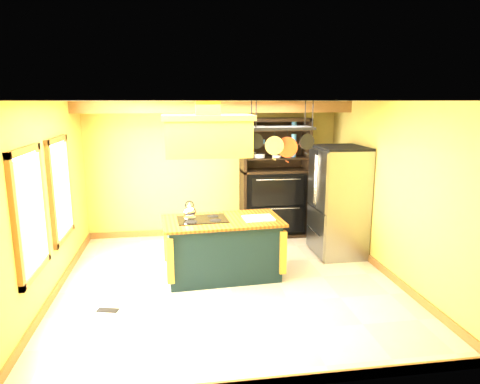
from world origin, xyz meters
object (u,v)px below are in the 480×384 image
object	(u,v)px
kitchen_island	(222,247)
refrigerator	(338,203)
pot_rack	(281,134)
hutch	(274,191)
range_hood	(208,134)

from	to	relation	value
kitchen_island	refrigerator	size ratio (longest dim) A/B	0.99
pot_rack	hutch	distance (m)	2.38
kitchen_island	hutch	distance (m)	2.38
kitchen_island	pot_rack	bearing A→B (deg)	-3.58
kitchen_island	range_hood	world-z (taller)	range_hood
kitchen_island	range_hood	xyz separation A→B (m)	(-0.20, -0.00, 1.76)
range_hood	kitchen_island	bearing A→B (deg)	0.18
hutch	refrigerator	bearing A→B (deg)	-55.15
hutch	pot_rack	bearing A→B (deg)	-100.38
range_hood	refrigerator	world-z (taller)	range_hood
range_hood	pot_rack	bearing A→B (deg)	0.14
kitchen_island	range_hood	bearing A→B (deg)	176.47
pot_rack	hutch	bearing A→B (deg)	79.62
pot_rack	hutch	xyz separation A→B (m)	(0.36, 1.97, -1.30)
refrigerator	kitchen_island	bearing A→B (deg)	-161.50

